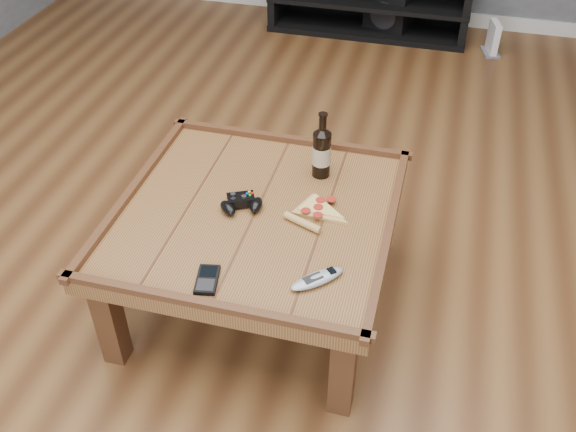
% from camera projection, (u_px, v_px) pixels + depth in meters
% --- Properties ---
extents(ground, '(6.00, 6.00, 0.00)m').
position_uv_depth(ground, '(259.00, 297.00, 2.63)').
color(ground, '#4C2C15').
rests_on(ground, ground).
extents(baseboard, '(5.00, 0.02, 0.10)m').
position_uv_depth(baseboard, '(373.00, 10.00, 4.82)').
color(baseboard, silver).
rests_on(baseboard, ground).
extents(coffee_table, '(1.03, 1.03, 0.48)m').
position_uv_depth(coffee_table, '(256.00, 224.00, 2.38)').
color(coffee_table, '#572F18').
rests_on(coffee_table, ground).
extents(beer_bottle, '(0.07, 0.07, 0.27)m').
position_uv_depth(beer_bottle, '(322.00, 151.00, 2.45)').
color(beer_bottle, black).
rests_on(beer_bottle, coffee_table).
extents(game_controller, '(0.16, 0.15, 0.05)m').
position_uv_depth(game_controller, '(242.00, 204.00, 2.34)').
color(game_controller, black).
rests_on(game_controller, coffee_table).
extents(pizza_slice, '(0.25, 0.31, 0.03)m').
position_uv_depth(pizza_slice, '(316.00, 211.00, 2.33)').
color(pizza_slice, tan).
rests_on(pizza_slice, coffee_table).
extents(smartphone, '(0.09, 0.14, 0.02)m').
position_uv_depth(smartphone, '(207.00, 280.00, 2.06)').
color(smartphone, black).
rests_on(smartphone, coffee_table).
extents(remote_control, '(0.18, 0.17, 0.03)m').
position_uv_depth(remote_control, '(317.00, 279.00, 2.05)').
color(remote_control, '#90959C').
rests_on(remote_control, coffee_table).
extents(subwoofer, '(0.39, 0.39, 0.31)m').
position_uv_depth(subwoofer, '(392.00, 9.00, 4.58)').
color(subwoofer, black).
rests_on(subwoofer, ground).
extents(game_console, '(0.14, 0.19, 0.22)m').
position_uv_depth(game_console, '(493.00, 40.00, 4.31)').
color(game_console, slate).
rests_on(game_console, ground).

